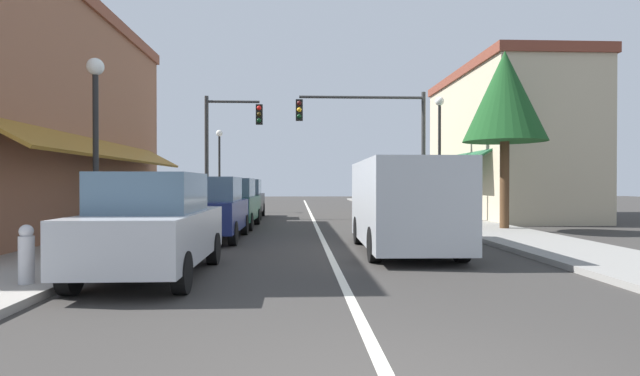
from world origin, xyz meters
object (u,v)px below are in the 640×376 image
object	(u,v)px
traffic_signal_left_corner	(225,138)
fire_hydrant	(26,254)
tree_right_near	(505,97)
parked_car_third_left	(231,203)
street_lamp_left_near	(96,121)
street_lamp_right_mid	(440,139)
street_lamp_left_far	(219,156)
parked_car_nearest_left	(153,226)
traffic_signal_mast_arm	(378,131)
parked_car_far_left	(243,199)
parked_car_second_left	(211,209)
van_in_lane	(403,203)

from	to	relation	value
traffic_signal_left_corner	fire_hydrant	distance (m)	15.94
traffic_signal_left_corner	tree_right_near	xyz separation A→B (m)	(10.07, -6.80, 0.80)
parked_car_third_left	street_lamp_left_near	size ratio (longest dim) A/B	0.97
parked_car_third_left	traffic_signal_left_corner	bearing A→B (deg)	101.47
tree_right_near	fire_hydrant	xyz separation A→B (m)	(-10.81, -8.83, -3.87)
street_lamp_right_mid	street_lamp_left_far	world-z (taller)	street_lamp_right_mid
parked_car_nearest_left	traffic_signal_mast_arm	distance (m)	14.86
parked_car_third_left	street_lamp_left_near	world-z (taller)	street_lamp_left_near
street_lamp_left_far	fire_hydrant	world-z (taller)	street_lamp_left_far
parked_car_nearest_left	parked_car_far_left	size ratio (longest dim) A/B	1.00
parked_car_second_left	parked_car_nearest_left	bearing A→B (deg)	-89.90
parked_car_third_left	tree_right_near	xyz separation A→B (m)	(9.17, -1.94, 3.54)
street_lamp_right_mid	street_lamp_left_far	bearing A→B (deg)	140.32
van_in_lane	street_lamp_right_mid	world-z (taller)	street_lamp_right_mid
traffic_signal_mast_arm	fire_hydrant	xyz separation A→B (m)	(-7.52, -14.33, -3.30)
parked_car_far_left	traffic_signal_left_corner	bearing A→B (deg)	-167.75
traffic_signal_mast_arm	street_lamp_left_far	distance (m)	10.11
street_lamp_right_mid	parked_car_third_left	bearing A→B (deg)	-168.00
parked_car_far_left	traffic_signal_left_corner	distance (m)	2.86
van_in_lane	parked_car_second_left	bearing A→B (deg)	152.61
street_lamp_left_near	parked_car_far_left	bearing A→B (deg)	81.68
van_in_lane	tree_right_near	size ratio (longest dim) A/B	0.88
traffic_signal_mast_arm	parked_car_far_left	bearing A→B (deg)	166.10
traffic_signal_left_corner	street_lamp_left_far	distance (m)	5.23
parked_car_third_left	traffic_signal_left_corner	distance (m)	5.65
parked_car_far_left	tree_right_near	distance (m)	12.12
parked_car_second_left	van_in_lane	xyz separation A→B (m)	(4.88, -2.67, 0.27)
van_in_lane	parked_car_nearest_left	bearing A→B (deg)	-147.05
parked_car_far_left	street_lamp_left_far	bearing A→B (deg)	109.80
parked_car_third_left	fire_hydrant	size ratio (longest dim) A/B	4.75
parked_car_far_left	tree_right_near	bearing A→B (deg)	-37.49
parked_car_second_left	tree_right_near	size ratio (longest dim) A/B	0.69
parked_car_nearest_left	street_lamp_left_near	size ratio (longest dim) A/B	0.97
fire_hydrant	traffic_signal_left_corner	bearing A→B (deg)	87.27
street_lamp_right_mid	street_lamp_left_near	bearing A→B (deg)	-137.39
fire_hydrant	street_lamp_left_near	bearing A→B (deg)	94.67
fire_hydrant	parked_car_far_left	bearing A→B (deg)	84.39
parked_car_nearest_left	street_lamp_left_far	bearing A→B (deg)	95.52
street_lamp_left_near	street_lamp_left_far	world-z (taller)	street_lamp_left_far
street_lamp_left_near	van_in_lane	bearing A→B (deg)	6.55
street_lamp_right_mid	street_lamp_left_far	distance (m)	12.93
van_in_lane	tree_right_near	world-z (taller)	tree_right_near
parked_car_nearest_left	tree_right_near	xyz separation A→B (m)	(9.28, 7.77, 3.54)
parked_car_second_left	traffic_signal_left_corner	bearing A→B (deg)	95.76
parked_car_nearest_left	parked_car_far_left	distance (m)	14.75
parked_car_third_left	street_lamp_right_mid	bearing A→B (deg)	13.02
parked_car_far_left	fire_hydrant	world-z (taller)	parked_car_far_left
parked_car_third_left	traffic_signal_left_corner	world-z (taller)	traffic_signal_left_corner
street_lamp_left_far	tree_right_near	size ratio (longest dim) A/B	0.76
street_lamp_left_far	parked_car_far_left	bearing A→B (deg)	-69.71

